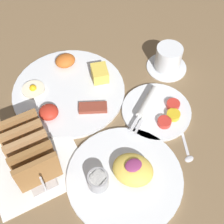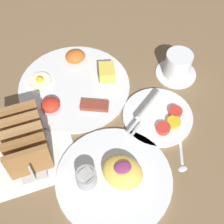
# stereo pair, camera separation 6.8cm
# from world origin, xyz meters

# --- Properties ---
(ground_plane) EXTENTS (3.00, 3.00, 0.00)m
(ground_plane) POSITION_xyz_m (0.00, 0.00, 0.00)
(ground_plane) COLOR brown
(napkin_flat) EXTENTS (0.22, 0.22, 0.00)m
(napkin_flat) POSITION_xyz_m (-0.20, 0.01, 0.00)
(napkin_flat) COLOR white
(napkin_flat) RESTS_ON ground_plane
(plate_breakfast) EXTENTS (0.32, 0.32, 0.05)m
(plate_breakfast) POSITION_xyz_m (-0.03, 0.17, 0.01)
(plate_breakfast) COLOR white
(plate_breakfast) RESTS_ON ground_plane
(plate_condiments) EXTENTS (0.20, 0.19, 0.04)m
(plate_condiments) POSITION_xyz_m (0.15, -0.01, 0.01)
(plate_condiments) COLOR white
(plate_condiments) RESTS_ON ground_plane
(plate_foreground) EXTENTS (0.28, 0.28, 0.06)m
(plate_foreground) POSITION_xyz_m (-0.02, -0.13, 0.01)
(plate_foreground) COLOR white
(plate_foreground) RESTS_ON ground_plane
(toast_rack) EXTENTS (0.10, 0.18, 0.10)m
(toast_rack) POSITION_xyz_m (-0.20, 0.01, 0.05)
(toast_rack) COLOR #B7B7BC
(toast_rack) RESTS_ON ground_plane
(coffee_cup) EXTENTS (0.12, 0.12, 0.08)m
(coffee_cup) POSITION_xyz_m (0.27, 0.12, 0.04)
(coffee_cup) COLOR white
(coffee_cup) RESTS_ON ground_plane
(teaspoon) EXTENTS (0.06, 0.12, 0.01)m
(teaspoon) POSITION_xyz_m (0.16, -0.13, 0.00)
(teaspoon) COLOR silver
(teaspoon) RESTS_ON ground_plane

